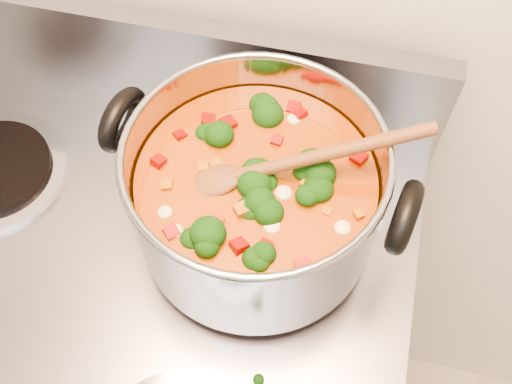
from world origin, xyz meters
TOP-DOWN VIEW (x-y plane):
  - stockpot at (0.20, 1.30)m, footprint 0.33×0.27m
  - wooden_spoon at (0.21, 1.30)m, footprint 0.25×0.11m
  - cooktop_crumbs at (0.26, 1.34)m, footprint 0.26×0.29m

SIDE VIEW (x-z plane):
  - cooktop_crumbs at x=0.26m, z-range 0.92..0.93m
  - stockpot at x=0.20m, z-range 0.93..1.09m
  - wooden_spoon at x=0.21m, z-range 1.01..1.10m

